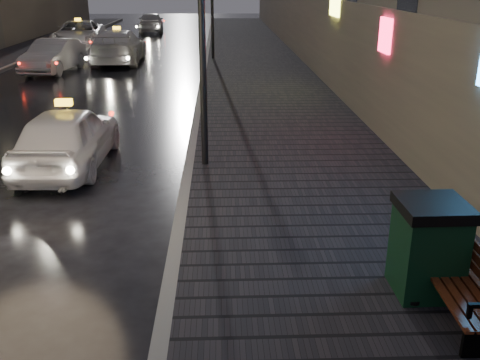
% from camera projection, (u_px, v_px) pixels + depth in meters
% --- Properties ---
extents(ground, '(120.00, 120.00, 0.00)m').
position_uv_depth(ground, '(22.00, 357.00, 5.81)').
color(ground, black).
rests_on(ground, ground).
extents(sidewalk, '(4.60, 58.00, 0.15)m').
position_uv_depth(sidewalk, '(256.00, 63.00, 25.54)').
color(sidewalk, black).
rests_on(sidewalk, ground).
extents(curb, '(0.20, 58.00, 0.15)m').
position_uv_depth(curb, '(206.00, 63.00, 25.46)').
color(curb, slate).
rests_on(curb, ground).
extents(curb_far, '(0.20, 58.00, 0.15)m').
position_uv_depth(curb_far, '(17.00, 64.00, 25.15)').
color(curb_far, slate).
rests_on(curb_far, ground).
extents(bench, '(0.63, 1.68, 0.85)m').
position_uv_depth(bench, '(467.00, 286.00, 6.10)').
color(bench, black).
rests_on(bench, sidewalk).
extents(trash_bin, '(0.81, 0.81, 1.22)m').
position_uv_depth(trash_bin, '(428.00, 247.00, 6.57)').
color(trash_bin, black).
rests_on(trash_bin, sidewalk).
extents(taxi_near, '(1.69, 4.01, 1.35)m').
position_uv_depth(taxi_near, '(68.00, 137.00, 11.45)').
color(taxi_near, silver).
rests_on(taxi_near, ground).
extents(car_left_mid, '(1.96, 4.36, 1.39)m').
position_uv_depth(car_left_mid, '(54.00, 56.00, 23.20)').
color(car_left_mid, '#9D9CA4').
rests_on(car_left_mid, ground).
extents(taxi_mid, '(2.37, 5.52, 1.59)m').
position_uv_depth(taxi_mid, '(118.00, 47.00, 25.54)').
color(taxi_mid, silver).
rests_on(taxi_mid, ground).
extents(taxi_far, '(3.20, 5.95, 1.59)m').
position_uv_depth(taxi_far, '(79.00, 35.00, 30.77)').
color(taxi_far, '#BABBC1').
rests_on(taxi_far, ground).
extents(car_far, '(2.17, 4.59, 1.52)m').
position_uv_depth(car_far, '(151.00, 22.00, 40.01)').
color(car_far, '#929399').
rests_on(car_far, ground).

